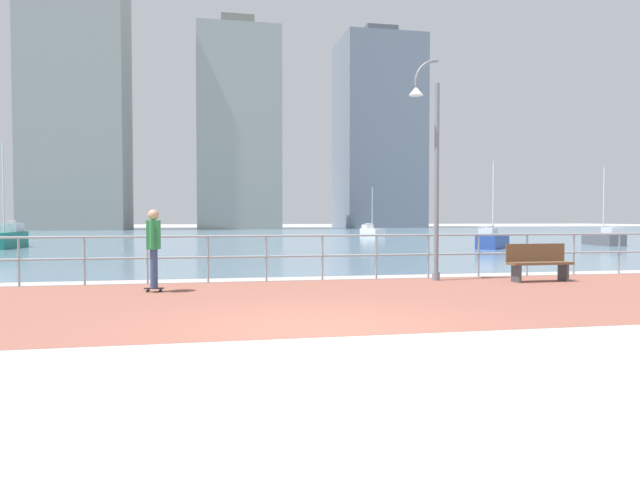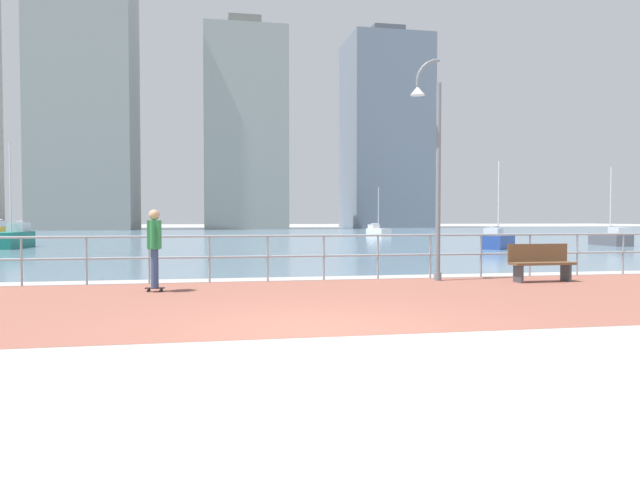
{
  "view_description": "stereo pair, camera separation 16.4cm",
  "coord_description": "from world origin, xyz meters",
  "px_view_note": "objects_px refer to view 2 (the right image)",
  "views": [
    {
      "loc": [
        -1.71,
        -8.3,
        1.55
      ],
      "look_at": [
        0.81,
        3.87,
        1.1
      ],
      "focal_mm": 34.1,
      "sensor_mm": 36.0,
      "label": 1
    },
    {
      "loc": [
        -1.55,
        -8.33,
        1.55
      ],
      "look_at": [
        0.81,
        3.87,
        1.1
      ],
      "focal_mm": 34.1,
      "sensor_mm": 36.0,
      "label": 2
    }
  ],
  "objects_px": {
    "lamppost": "(432,158)",
    "sailboat_yellow": "(378,231)",
    "skateboarder": "(154,242)",
    "sailboat_navy": "(12,238)",
    "sailboat_blue": "(611,238)",
    "park_bench": "(541,262)",
    "sailboat_teal": "(498,240)"
  },
  "relations": [
    {
      "from": "lamppost",
      "to": "sailboat_yellow",
      "type": "relative_size",
      "value": 1.29
    },
    {
      "from": "skateboarder",
      "to": "sailboat_yellow",
      "type": "relative_size",
      "value": 0.41
    },
    {
      "from": "sailboat_yellow",
      "to": "sailboat_navy",
      "type": "xyz_separation_m",
      "value": [
        -24.63,
        -16.44,
        0.12
      ]
    },
    {
      "from": "skateboarder",
      "to": "sailboat_blue",
      "type": "distance_m",
      "value": 29.45
    },
    {
      "from": "lamppost",
      "to": "skateboarder",
      "type": "bearing_deg",
      "value": -170.78
    },
    {
      "from": "park_bench",
      "to": "sailboat_teal",
      "type": "xyz_separation_m",
      "value": [
        6.69,
        15.18,
        -0.05
      ]
    },
    {
      "from": "lamppost",
      "to": "sailboat_teal",
      "type": "relative_size",
      "value": 1.22
    },
    {
      "from": "sailboat_teal",
      "to": "sailboat_navy",
      "type": "xyz_separation_m",
      "value": [
        -24.53,
        5.5,
        0.1
      ]
    },
    {
      "from": "park_bench",
      "to": "sailboat_blue",
      "type": "relative_size",
      "value": 0.36
    },
    {
      "from": "lamppost",
      "to": "park_bench",
      "type": "relative_size",
      "value": 3.39
    },
    {
      "from": "lamppost",
      "to": "sailboat_navy",
      "type": "xyz_separation_m",
      "value": [
        -15.32,
        19.93,
        -2.5
      ]
    },
    {
      "from": "lamppost",
      "to": "sailboat_teal",
      "type": "xyz_separation_m",
      "value": [
        9.21,
        14.43,
        -2.59
      ]
    },
    {
      "from": "sailboat_blue",
      "to": "skateboarder",
      "type": "bearing_deg",
      "value": -143.63
    },
    {
      "from": "skateboarder",
      "to": "park_bench",
      "type": "xyz_separation_m",
      "value": [
        9.06,
        0.31,
        -0.56
      ]
    },
    {
      "from": "skateboarder",
      "to": "sailboat_navy",
      "type": "relative_size",
      "value": 0.32
    },
    {
      "from": "park_bench",
      "to": "sailboat_yellow",
      "type": "relative_size",
      "value": 0.38
    },
    {
      "from": "lamppost",
      "to": "park_bench",
      "type": "bearing_deg",
      "value": -16.7
    },
    {
      "from": "sailboat_yellow",
      "to": "sailboat_teal",
      "type": "bearing_deg",
      "value": -90.28
    },
    {
      "from": "skateboarder",
      "to": "sailboat_blue",
      "type": "bearing_deg",
      "value": 36.37
    },
    {
      "from": "lamppost",
      "to": "sailboat_teal",
      "type": "distance_m",
      "value": 17.31
    },
    {
      "from": "skateboarder",
      "to": "park_bench",
      "type": "bearing_deg",
      "value": 1.95
    },
    {
      "from": "skateboarder",
      "to": "sailboat_navy",
      "type": "distance_m",
      "value": 22.76
    },
    {
      "from": "skateboarder",
      "to": "sailboat_navy",
      "type": "height_order",
      "value": "sailboat_navy"
    },
    {
      "from": "skateboarder",
      "to": "sailboat_blue",
      "type": "height_order",
      "value": "sailboat_blue"
    },
    {
      "from": "skateboarder",
      "to": "sailboat_teal",
      "type": "relative_size",
      "value": 0.39
    },
    {
      "from": "skateboarder",
      "to": "sailboat_teal",
      "type": "height_order",
      "value": "sailboat_teal"
    },
    {
      "from": "skateboarder",
      "to": "sailboat_yellow",
      "type": "bearing_deg",
      "value": 67.03
    },
    {
      "from": "skateboarder",
      "to": "sailboat_yellow",
      "type": "distance_m",
      "value": 40.66
    },
    {
      "from": "sailboat_yellow",
      "to": "sailboat_teal",
      "type": "xyz_separation_m",
      "value": [
        -0.11,
        -21.94,
        0.02
      ]
    },
    {
      "from": "park_bench",
      "to": "sailboat_navy",
      "type": "distance_m",
      "value": 27.31
    },
    {
      "from": "sailboat_teal",
      "to": "sailboat_navy",
      "type": "height_order",
      "value": "sailboat_navy"
    },
    {
      "from": "sailboat_teal",
      "to": "sailboat_blue",
      "type": "relative_size",
      "value": 1.0
    }
  ]
}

